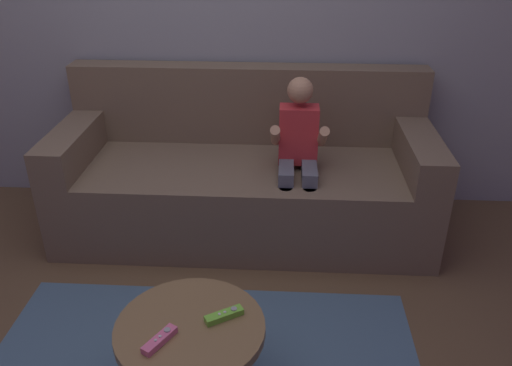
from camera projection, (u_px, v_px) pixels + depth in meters
name	position (u px, v px, depth m)	size (l,w,h in m)	color
couch	(245.00, 178.00, 2.97)	(2.05, 0.80, 0.88)	#75604C
person_seated_on_couch	(298.00, 155.00, 2.69)	(0.29, 0.35, 0.92)	slate
coffee_table	(191.00, 340.00, 1.83)	(0.52, 0.52, 0.39)	brown
game_remote_lime_near_edge	(224.00, 315.00, 1.82)	(0.14, 0.10, 0.03)	#72C638
game_remote_pink_center	(160.00, 340.00, 1.72)	(0.10, 0.14, 0.03)	pink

